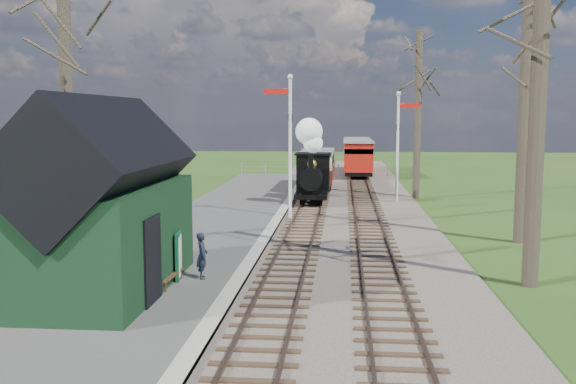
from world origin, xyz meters
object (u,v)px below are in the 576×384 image
object	(u,v)px
red_carriage_b	(357,153)
red_carriage_a	(358,158)
semaphore_near	(289,136)
coach	(317,167)
locomotive	(312,167)
person	(202,256)
bench	(163,269)
sign_board	(179,255)
station_shed	(103,207)
semaphore_far	(399,138)

from	to	relation	value
red_carriage_b	red_carriage_a	bearing A→B (deg)	-90.00
semaphore_near	coach	bearing A→B (deg)	86.01
locomotive	red_carriage_a	xyz separation A→B (m)	(2.61, 14.10, -0.44)
coach	person	distance (m)	21.85
semaphore_near	coach	distance (m)	11.26
coach	bench	size ratio (longest dim) A/B	4.43
semaphore_near	sign_board	bearing A→B (deg)	-100.39
station_shed	bench	xyz separation A→B (m)	(1.29, 0.58, -1.67)
red_carriage_b	bench	distance (m)	36.43
semaphore_far	red_carriage_b	size ratio (longest dim) A/B	1.11
semaphore_far	bench	bearing A→B (deg)	-112.96
locomotive	bench	bearing A→B (deg)	-100.37
coach	sign_board	bearing A→B (deg)	-97.19
station_shed	semaphore_far	size ratio (longest dim) A/B	1.10
red_carriage_b	sign_board	xyz separation A→B (m)	(-5.35, -35.38, -0.68)
station_shed	sign_board	size ratio (longest dim) A/B	5.03
station_shed	person	xyz separation A→B (m)	(2.15, 1.28, -1.45)
semaphore_far	bench	size ratio (longest dim) A/B	3.78
coach	bench	distance (m)	22.66
locomotive	person	size ratio (longest dim) A/B	3.41
station_shed	sign_board	world-z (taller)	station_shed
semaphore_far	red_carriage_a	xyz separation A→B (m)	(-1.77, 13.06, -1.84)
coach	red_carriage_a	size ratio (longest dim) A/B	1.30
station_shed	red_carriage_b	size ratio (longest dim) A/B	1.23
coach	red_carriage_b	xyz separation A→B (m)	(2.60, 13.55, 0.08)
red_carriage_b	semaphore_near	bearing A→B (deg)	-97.81
semaphore_near	coach	xyz separation A→B (m)	(0.77, 11.02, -2.19)
sign_board	semaphore_far	bearing A→B (deg)	67.03
station_shed	red_carriage_a	distance (m)	31.83
station_shed	semaphore_far	bearing A→B (deg)	64.28
semaphore_near	red_carriage_a	xyz separation A→B (m)	(3.37, 19.06, -2.12)
red_carriage_a	coach	bearing A→B (deg)	-107.91
sign_board	person	xyz separation A→B (m)	(0.61, 0.10, -0.01)
station_shed	semaphore_near	xyz separation A→B (m)	(3.53, 12.00, 1.35)
semaphore_far	locomotive	bearing A→B (deg)	-166.62
coach	bench	bearing A→B (deg)	-97.64
sign_board	person	bearing A→B (deg)	8.95
station_shed	coach	world-z (taller)	station_shed
semaphore_near	sign_board	size ratio (longest dim) A/B	4.96
red_carriage_a	station_shed	bearing A→B (deg)	-102.52
semaphore_far	bench	xyz separation A→B (m)	(-7.38, -17.42, -2.75)
locomotive	bench	size ratio (longest dim) A/B	2.77
locomotive	red_carriage_b	size ratio (longest dim) A/B	0.81
station_shed	person	world-z (taller)	station_shed
locomotive	sign_board	xyz separation A→B (m)	(-2.74, -15.77, -1.12)
station_shed	bench	distance (m)	2.18
semaphore_far	locomotive	world-z (taller)	semaphore_far
semaphore_near	red_carriage_a	bearing A→B (deg)	79.98
semaphore_far	red_carriage_a	world-z (taller)	semaphore_far
sign_board	red_carriage_b	bearing A→B (deg)	81.40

